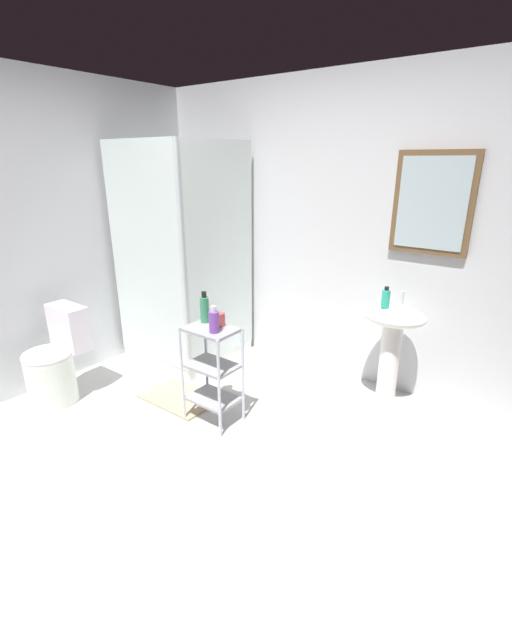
# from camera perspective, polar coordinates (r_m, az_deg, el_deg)

# --- Properties ---
(ground_plane) EXTENTS (4.20, 4.20, 0.02)m
(ground_plane) POSITION_cam_1_polar(r_m,az_deg,el_deg) (2.90, -8.73, -19.40)
(ground_plane) COLOR silver
(wall_back) EXTENTS (4.20, 0.14, 2.50)m
(wall_back) POSITION_cam_1_polar(r_m,az_deg,el_deg) (3.79, 10.86, 11.20)
(wall_back) COLOR silver
(wall_back) RESTS_ON ground_plane
(wall_left) EXTENTS (0.10, 4.20, 2.50)m
(wall_left) POSITION_cam_1_polar(r_m,az_deg,el_deg) (3.86, -29.86, 8.99)
(wall_left) COLOR silver
(wall_left) RESTS_ON ground_plane
(shower_stall) EXTENTS (0.92, 0.92, 2.00)m
(shower_stall) POSITION_cam_1_polar(r_m,az_deg,el_deg) (4.16, -9.11, 0.88)
(shower_stall) COLOR white
(shower_stall) RESTS_ON ground_plane
(pedestal_sink) EXTENTS (0.46, 0.37, 0.81)m
(pedestal_sink) POSITION_cam_1_polar(r_m,az_deg,el_deg) (3.43, 17.57, -2.14)
(pedestal_sink) COLOR white
(pedestal_sink) RESTS_ON ground_plane
(sink_faucet) EXTENTS (0.03, 0.03, 0.10)m
(sink_faucet) POSITION_cam_1_polar(r_m,az_deg,el_deg) (3.44, 18.75, 2.81)
(sink_faucet) COLOR silver
(sink_faucet) RESTS_ON pedestal_sink
(toilet) EXTENTS (0.37, 0.49, 0.76)m
(toilet) POSITION_cam_1_polar(r_m,az_deg,el_deg) (3.80, -25.00, -5.28)
(toilet) COLOR white
(toilet) RESTS_ON ground_plane
(storage_cart) EXTENTS (0.38, 0.28, 0.74)m
(storage_cart) POSITION_cam_1_polar(r_m,az_deg,el_deg) (3.14, -5.84, -6.25)
(storage_cart) COLOR silver
(storage_cart) RESTS_ON ground_plane
(hand_soap_bottle) EXTENTS (0.06, 0.06, 0.16)m
(hand_soap_bottle) POSITION_cam_1_polar(r_m,az_deg,el_deg) (3.32, 16.79, 2.77)
(hand_soap_bottle) COLOR #2DBC99
(hand_soap_bottle) RESTS_ON pedestal_sink
(conditioner_bottle_purple) EXTENTS (0.07, 0.07, 0.19)m
(conditioner_bottle_purple) POSITION_cam_1_polar(r_m,az_deg,el_deg) (2.91, -5.57, -0.14)
(conditioner_bottle_purple) COLOR purple
(conditioner_bottle_purple) RESTS_ON storage_cart
(body_wash_bottle_green) EXTENTS (0.06, 0.06, 0.23)m
(body_wash_bottle_green) POSITION_cam_1_polar(r_m,az_deg,el_deg) (3.10, -6.83, 1.48)
(body_wash_bottle_green) COLOR #379061
(body_wash_bottle_green) RESTS_ON storage_cart
(rinse_cup) EXTENTS (0.08, 0.08, 0.10)m
(rinse_cup) POSITION_cam_1_polar(r_m,az_deg,el_deg) (3.03, -4.84, 0.08)
(rinse_cup) COLOR #B24742
(rinse_cup) RESTS_ON storage_cart
(bath_mat) EXTENTS (0.60, 0.40, 0.02)m
(bath_mat) POSITION_cam_1_polar(r_m,az_deg,el_deg) (3.64, -10.05, -10.07)
(bath_mat) COLOR tan
(bath_mat) RESTS_ON ground_plane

